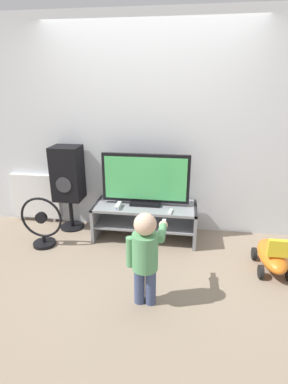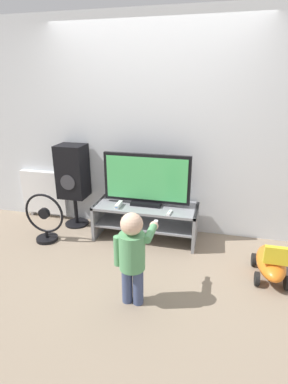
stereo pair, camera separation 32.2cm
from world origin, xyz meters
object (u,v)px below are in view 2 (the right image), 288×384
Objects in this scene: ride_on_toy at (271,263)px; remote_primary at (169,213)px; television at (147,180)px; speaker_tower at (73,173)px; radiator at (44,192)px; game_console at (119,205)px; floor_fan at (45,220)px; child at (133,252)px.

remote_primary is at bearing 163.61° from ride_on_toy.
speaker_tower reaches higher than television.
radiator is (-1.55, 0.24, -0.38)m from television.
game_console is at bearing -17.68° from radiator.
ride_on_toy is at bearing -2.94° from floor_fan.
speaker_tower reaches higher than radiator.
ride_on_toy is (1.39, -0.52, -0.58)m from television.
radiator is (-1.25, 0.40, -0.10)m from game_console.
television reaches higher than game_console.
television is at bearing 159.37° from ride_on_toy.
speaker_tower is 2.54m from ride_on_toy.
remote_primary is 1.92m from radiator.
speaker_tower is at bearing -14.01° from radiator.
speaker_tower is 0.70m from floor_fan.
game_console is at bearing 174.92° from remote_primary.
speaker_tower is at bearing 159.61° from game_console.
television is at bearing 18.54° from floor_fan.
remote_primary is 0.22× the size of floor_fan.
television is 1.23m from child.
child is 1.28× the size of radiator.
radiator is (-1.72, 1.44, -0.14)m from child.
child is at bearing -98.60° from remote_primary.
child is 1.43m from ride_on_toy.
child is 1.41× the size of floor_fan.
child reaches higher than floor_fan.
child is 1.57m from floor_fan.
speaker_tower reaches higher than game_console.
speaker_tower is (-1.01, 0.11, -0.02)m from television.
ride_on_toy is at bearing 28.76° from child.
floor_fan is at bearing -59.04° from radiator.
remote_primary is (0.32, -0.21, -0.30)m from television.
remote_primary is 0.20× the size of radiator.
speaker_tower is (-1.18, 1.30, 0.22)m from child.
television reaches higher than remote_primary.
radiator is at bearing 166.38° from remote_primary.
radiator is (-2.94, 0.77, 0.20)m from ride_on_toy.
television reaches higher than ride_on_toy.
remote_primary is at bearing 81.40° from child.
television is 1.21× the size of child.
television is 1.32m from floor_fan.
television is 1.02m from speaker_tower.
remote_primary is 1.15m from ride_on_toy.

